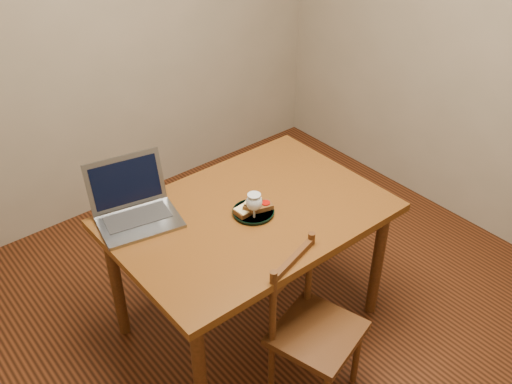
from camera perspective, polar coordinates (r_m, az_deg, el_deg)
floor at (r=3.23m, az=2.15°, el=-12.80°), size 3.20×3.20×0.02m
back_wall at (r=3.70m, az=-14.82°, el=16.78°), size 3.20×0.02×2.60m
right_wall at (r=3.64m, az=22.74°, el=15.02°), size 0.02×3.20×2.60m
table at (r=2.78m, az=-0.68°, el=-3.43°), size 1.30×0.90×0.74m
chair at (r=2.63m, az=5.77°, el=-12.93°), size 0.46×0.44×0.40m
plate at (r=2.71m, az=-0.26°, el=-2.02°), size 0.20×0.20×0.02m
sandwich_cheese at (r=2.69m, az=-0.95°, el=-1.76°), size 0.11×0.07×0.03m
sandwich_tomato at (r=2.71m, az=0.49°, el=-1.38°), size 0.12×0.09×0.03m
sandwich_top at (r=2.69m, az=-0.33°, el=-1.16°), size 0.12×0.11×0.03m
milk_glass at (r=2.63m, az=-0.19°, el=-1.55°), size 0.08×0.08×0.15m
laptop at (r=2.73m, az=-12.19°, el=-1.09°), size 0.42×0.40×0.26m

